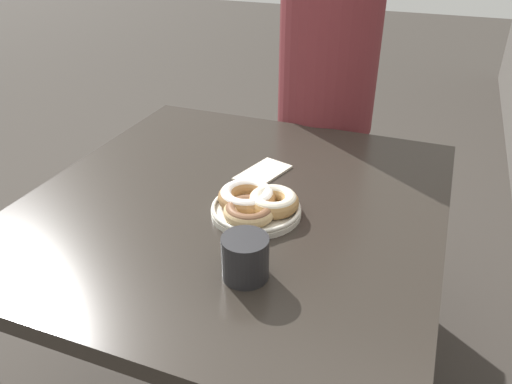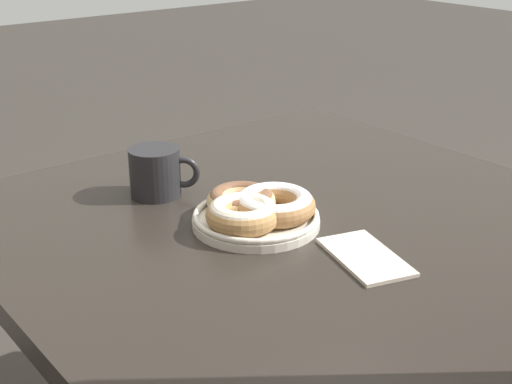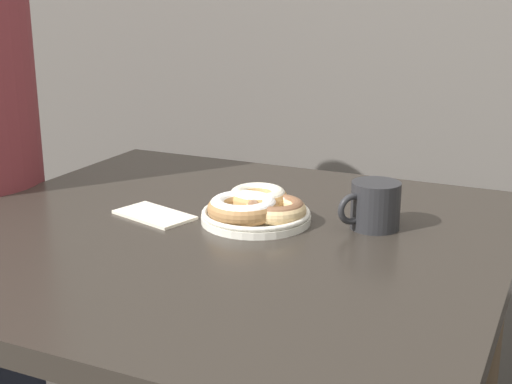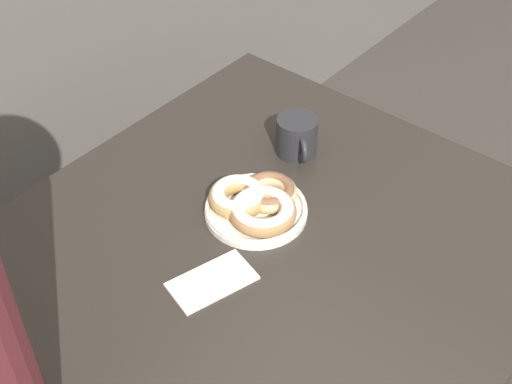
# 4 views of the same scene
# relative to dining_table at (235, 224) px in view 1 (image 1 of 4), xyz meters

# --- Properties ---
(ground_plane) EXTENTS (14.00, 14.00, 0.00)m
(ground_plane) POSITION_rel_dining_table_xyz_m (0.00, -0.21, -0.67)
(ground_plane) COLOR #38332D
(dining_table) EXTENTS (1.05, 1.00, 0.74)m
(dining_table) POSITION_rel_dining_table_xyz_m (0.00, 0.00, 0.00)
(dining_table) COLOR #28231E
(dining_table) RESTS_ON ground_plane
(donut_plate) EXTENTS (0.23, 0.23, 0.06)m
(donut_plate) POSITION_rel_dining_table_xyz_m (0.05, 0.07, 0.10)
(donut_plate) COLOR silver
(donut_plate) RESTS_ON dining_table
(coffee_mug) EXTENTS (0.10, 0.11, 0.09)m
(coffee_mug) POSITION_rel_dining_table_xyz_m (0.26, 0.13, 0.12)
(coffee_mug) COLOR #232326
(coffee_mug) RESTS_ON dining_table
(person_figure) EXTENTS (0.37, 0.33, 1.49)m
(person_figure) POSITION_rel_dining_table_xyz_m (-0.70, 0.06, 0.14)
(person_figure) COLOR #232838
(person_figure) RESTS_ON ground_plane
(napkin) EXTENTS (0.18, 0.13, 0.01)m
(napkin) POSITION_rel_dining_table_xyz_m (-0.15, 0.02, 0.08)
(napkin) COLOR beige
(napkin) RESTS_ON dining_table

